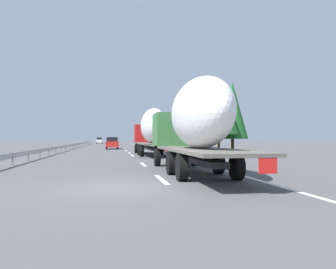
{
  "coord_description": "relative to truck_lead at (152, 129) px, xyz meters",
  "views": [
    {
      "loc": [
        -11.81,
        0.17,
        1.65
      ],
      "look_at": [
        18.19,
        -4.7,
        1.95
      ],
      "focal_mm": 37.48,
      "sensor_mm": 36.0,
      "label": 1
    }
  ],
  "objects": [
    {
      "name": "car_red_compact",
      "position": [
        20.08,
        3.63,
        -1.57
      ],
      "size": [
        4.63,
        1.85,
        1.78
      ],
      "color": "red",
      "rests_on": "ground_plane"
    },
    {
      "name": "truck_trailing",
      "position": [
        -17.06,
        -0.0,
        -0.07
      ],
      "size": [
        13.51,
        2.55,
        4.23
      ],
      "color": "#387038",
      "rests_on": "ground_plane"
    },
    {
      "name": "tree_4",
      "position": [
        49.4,
        -6.16,
        1.64
      ],
      "size": [
        3.66,
        3.66,
        6.61
      ],
      "color": "#472D19",
      "rests_on": "ground_plane"
    },
    {
      "name": "truck_lead",
      "position": [
        0.0,
        0.0,
        0.0
      ],
      "size": [
        13.34,
        2.55,
        4.33
      ],
      "color": "#B21919",
      "rests_on": "ground_plane"
    },
    {
      "name": "lane_stripe_5",
      "position": [
        22.82,
        1.8,
        -2.47
      ],
      "size": [
        3.2,
        0.2,
        0.01
      ],
      "primitive_type": "cube",
      "color": "white",
      "rests_on": "ground_plane"
    },
    {
      "name": "tree_3",
      "position": [
        13.97,
        -7.8,
        1.11
      ],
      "size": [
        2.96,
        2.96,
        5.49
      ],
      "color": "#472D19",
      "rests_on": "ground_plane"
    },
    {
      "name": "guardrail_median",
      "position": [
        21.92,
        9.6,
        -1.9
      ],
      "size": [
        94.0,
        0.1,
        0.76
      ],
      "color": "#9EA0A5",
      "rests_on": "ground_plane"
    },
    {
      "name": "lane_stripe_0",
      "position": [
        -19.08,
        1.8,
        -2.47
      ],
      "size": [
        3.2,
        0.2,
        0.01
      ],
      "primitive_type": "cube",
      "color": "white",
      "rests_on": "ground_plane"
    },
    {
      "name": "road_sign",
      "position": [
        21.98,
        -3.1,
        -0.1
      ],
      "size": [
        0.1,
        0.9,
        3.45
      ],
      "color": "gray",
      "rests_on": "ground_plane"
    },
    {
      "name": "ground_plane",
      "position": [
        18.92,
        3.6,
        -2.48
      ],
      "size": [
        260.0,
        260.0,
        0.0
      ],
      "primitive_type": "plane",
      "color": "#4C4C4F"
    },
    {
      "name": "edge_line_right",
      "position": [
        23.92,
        -1.9,
        -2.47
      ],
      "size": [
        110.0,
        0.2,
        0.01
      ],
      "primitive_type": "cube",
      "color": "white",
      "rests_on": "ground_plane"
    },
    {
      "name": "lane_stripe_4",
      "position": [
        14.6,
        1.8,
        -2.47
      ],
      "size": [
        3.2,
        0.2,
        0.01
      ],
      "primitive_type": "cube",
      "color": "white",
      "rests_on": "ground_plane"
    },
    {
      "name": "tree_0",
      "position": [
        6.9,
        -7.57,
        1.16
      ],
      "size": [
        2.57,
        2.57,
        5.79
      ],
      "color": "#472D19",
      "rests_on": "ground_plane"
    },
    {
      "name": "tree_2",
      "position": [
        -0.98,
        -6.28,
        1.88
      ],
      "size": [
        3.91,
        3.91,
        6.72
      ],
      "color": "#472D19",
      "rests_on": "ground_plane"
    },
    {
      "name": "lane_stripe_6",
      "position": [
        43.61,
        1.8,
        -2.47
      ],
      "size": [
        3.2,
        0.2,
        0.01
      ],
      "primitive_type": "cube",
      "color": "white",
      "rests_on": "ground_plane"
    },
    {
      "name": "lane_stripe_7",
      "position": [
        45.13,
        1.8,
        -2.47
      ],
      "size": [
        3.2,
        0.2,
        0.01
      ],
      "primitive_type": "cube",
      "color": "white",
      "rests_on": "ground_plane"
    },
    {
      "name": "lane_stripe_1",
      "position": [
        -11.08,
        1.8,
        -2.47
      ],
      "size": [
        3.2,
        0.2,
        0.01
      ],
      "primitive_type": "cube",
      "color": "white",
      "rests_on": "ground_plane"
    },
    {
      "name": "tree_1",
      "position": [
        1.13,
        -8.39,
        1.97
      ],
      "size": [
        3.11,
        3.11,
        7.35
      ],
      "color": "#472D19",
      "rests_on": "ground_plane"
    },
    {
      "name": "lane_stripe_3",
      "position": [
        5.86,
        1.8,
        -2.47
      ],
      "size": [
        3.2,
        0.2,
        0.01
      ],
      "primitive_type": "cube",
      "color": "white",
      "rests_on": "ground_plane"
    },
    {
      "name": "lane_stripe_2",
      "position": [
        0.38,
        1.8,
        -2.47
      ],
      "size": [
        3.2,
        0.2,
        0.01
      ],
      "primitive_type": "cube",
      "color": "white",
      "rests_on": "ground_plane"
    },
    {
      "name": "car_silver_hatch",
      "position": [
        47.82,
        3.3,
        -1.57
      ],
      "size": [
        4.35,
        1.78,
        1.77
      ],
      "color": "#ADB2B7",
      "rests_on": "ground_plane"
    },
    {
      "name": "car_white_van",
      "position": [
        73.53,
        7.23,
        -1.56
      ],
      "size": [
        4.12,
        1.76,
        1.8
      ],
      "color": "white",
      "rests_on": "ground_plane"
    }
  ]
}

